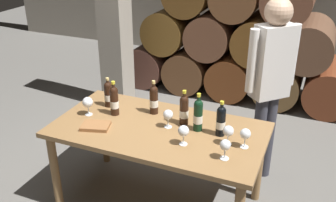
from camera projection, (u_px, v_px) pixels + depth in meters
ground_plane at (159, 202)px, 3.41m from camera, size 14.00×14.00×0.00m
barrel_stack at (236, 41)px, 5.25m from camera, size 3.12×0.90×1.69m
stone_pillar at (114, 8)px, 4.63m from camera, size 0.32×0.32×2.60m
dining_table at (158, 138)px, 3.12m from camera, size 1.70×0.90×0.76m
wine_bottle_0 at (184, 110)px, 3.08m from camera, size 0.07×0.07×0.30m
wine_bottle_1 at (108, 94)px, 3.39m from camera, size 0.07×0.07×0.27m
wine_bottle_2 at (221, 121)px, 2.93m from camera, size 0.07×0.07×0.29m
wine_bottle_3 at (114, 100)px, 3.24m from camera, size 0.07×0.07×0.30m
wine_bottle_4 at (198, 115)px, 2.99m from camera, size 0.07×0.07×0.32m
wine_bottle_5 at (154, 99)px, 3.26m from camera, size 0.07×0.07×0.30m
wine_glass_0 at (245, 134)px, 2.77m from camera, size 0.08×0.08×0.15m
wine_glass_1 at (228, 131)px, 2.81m from camera, size 0.08×0.08×0.15m
wine_glass_2 at (183, 131)px, 2.81m from camera, size 0.08×0.08×0.16m
wine_glass_3 at (225, 146)px, 2.64m from camera, size 0.08×0.08×0.15m
wine_glass_4 at (88, 103)px, 3.24m from camera, size 0.09×0.09×0.16m
wine_glass_5 at (168, 115)px, 3.04m from camera, size 0.08×0.08×0.15m
tasting_notebook at (96, 126)px, 3.08m from camera, size 0.26×0.22×0.03m
sommelier_presenting at (271, 76)px, 3.33m from camera, size 0.37×0.38×1.72m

